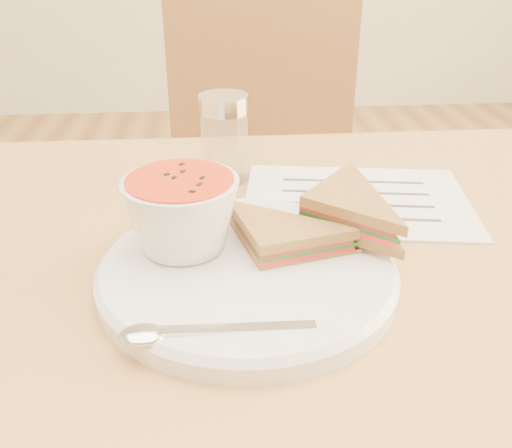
{
  "coord_description": "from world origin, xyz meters",
  "views": [
    {
      "loc": [
        -0.02,
        -0.52,
        1.05
      ],
      "look_at": [
        0.02,
        -0.04,
        0.8
      ],
      "focal_mm": 40.0,
      "sensor_mm": 36.0,
      "label": 1
    }
  ],
  "objects_px": {
    "soup_bowl": "(182,217)",
    "chair_far": "(254,229)",
    "plate": "(247,273)",
    "condiment_shaker": "(224,139)"
  },
  "relations": [
    {
      "from": "plate",
      "to": "condiment_shaker",
      "type": "height_order",
      "value": "condiment_shaker"
    },
    {
      "from": "chair_far",
      "to": "soup_bowl",
      "type": "relative_size",
      "value": 8.44
    },
    {
      "from": "soup_bowl",
      "to": "plate",
      "type": "bearing_deg",
      "value": -27.98
    },
    {
      "from": "chair_far",
      "to": "plate",
      "type": "xyz_separation_m",
      "value": [
        -0.05,
        -0.62,
        0.29
      ]
    },
    {
      "from": "chair_far",
      "to": "soup_bowl",
      "type": "height_order",
      "value": "chair_far"
    },
    {
      "from": "condiment_shaker",
      "to": "chair_far",
      "type": "bearing_deg",
      "value": 79.81
    },
    {
      "from": "plate",
      "to": "soup_bowl",
      "type": "bearing_deg",
      "value": 152.02
    },
    {
      "from": "soup_bowl",
      "to": "condiment_shaker",
      "type": "relative_size",
      "value": 0.98
    },
    {
      "from": "plate",
      "to": "condiment_shaker",
      "type": "distance_m",
      "value": 0.25
    },
    {
      "from": "soup_bowl",
      "to": "chair_far",
      "type": "bearing_deg",
      "value": 78.91
    }
  ]
}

